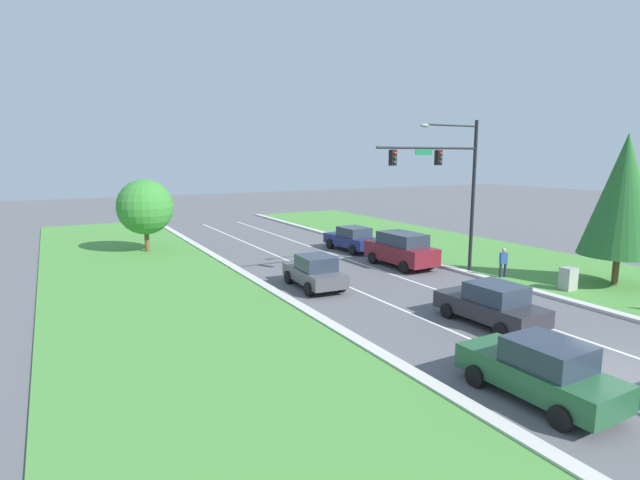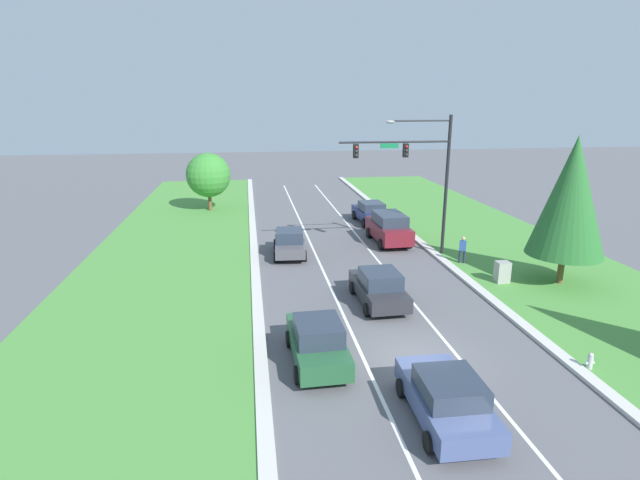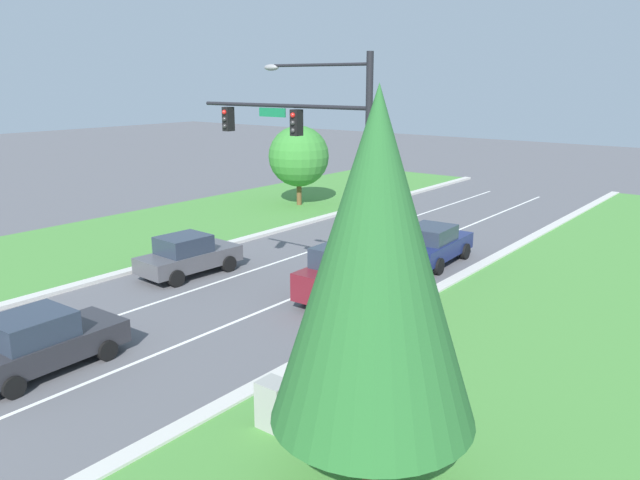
% 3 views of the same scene
% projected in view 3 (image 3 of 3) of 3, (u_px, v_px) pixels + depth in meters
% --- Properties ---
extents(traffic_signal_mast, '(6.79, 0.41, 8.61)m').
position_uv_depth(traffic_signal_mast, '(318.00, 154.00, 18.93)').
color(traffic_signal_mast, black).
rests_on(traffic_signal_mast, ground_plane).
extents(navy_sedan, '(2.29, 4.69, 1.72)m').
position_uv_depth(navy_sedan, '(432.00, 244.00, 27.26)').
color(navy_sedan, navy).
rests_on(navy_sedan, ground_plane).
extents(graphite_sedan, '(2.18, 4.39, 1.70)m').
position_uv_depth(graphite_sedan, '(188.00, 255.00, 25.63)').
color(graphite_sedan, '#4C4C51').
rests_on(graphite_sedan, ground_plane).
extents(charcoal_sedan, '(2.18, 4.51, 1.69)m').
position_uv_depth(charcoal_sedan, '(39.00, 342.00, 17.18)').
color(charcoal_sedan, '#28282D').
rests_on(charcoal_sedan, ground_plane).
extents(burgundy_suv, '(2.28, 4.94, 2.09)m').
position_uv_depth(burgundy_suv, '(353.00, 270.00, 22.87)').
color(burgundy_suv, maroon).
rests_on(burgundy_suv, ground_plane).
extents(utility_cabinet, '(0.70, 0.60, 1.21)m').
position_uv_depth(utility_cabinet, '(274.00, 406.00, 14.25)').
color(utility_cabinet, '#9E9E99').
rests_on(utility_cabinet, ground_plane).
extents(pedestrian, '(0.44, 0.35, 1.69)m').
position_uv_depth(pedestrian, '(337.00, 338.00, 17.20)').
color(pedestrian, '#232842').
rests_on(pedestrian, ground_plane).
extents(oak_near_left_tree, '(3.82, 3.82, 5.09)m').
position_uv_depth(oak_near_left_tree, '(299.00, 156.00, 39.23)').
color(oak_near_left_tree, brown).
rests_on(oak_near_left_tree, ground_plane).
extents(conifer_far_right_tree, '(3.84, 3.84, 7.80)m').
position_uv_depth(conifer_far_right_tree, '(375.00, 262.00, 11.02)').
color(conifer_far_right_tree, brown).
rests_on(conifer_far_right_tree, ground_plane).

